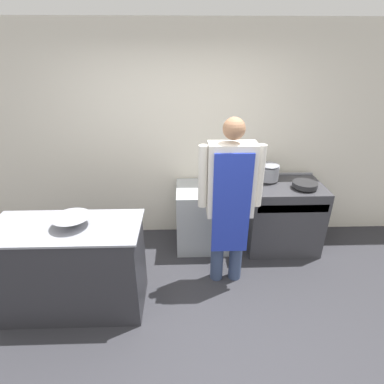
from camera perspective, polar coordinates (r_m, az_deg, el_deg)
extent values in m
plane|color=#2D2D33|center=(2.99, -1.89, -26.87)|extent=(14.00, 14.00, 0.00)
cube|color=silver|center=(3.87, -2.21, 10.18)|extent=(8.00, 0.05, 2.70)
cube|color=#2D2D33|center=(3.20, -21.80, -13.41)|extent=(1.33, 0.59, 0.92)
cube|color=gray|center=(2.94, -23.27, -6.21)|extent=(1.38, 0.62, 0.02)
cube|color=#38383D|center=(4.04, 16.69, -4.27)|extent=(0.90, 0.68, 0.87)
cube|color=gray|center=(3.65, 18.70, -2.96)|extent=(0.83, 0.03, 0.10)
cube|color=gray|center=(4.13, 16.16, 3.35)|extent=(0.90, 0.03, 0.02)
cube|color=#A8ADB2|center=(3.91, 1.94, -4.70)|extent=(0.65, 0.63, 0.81)
cube|color=silver|center=(3.62, 2.25, -6.60)|extent=(0.55, 0.02, 0.57)
cylinder|color=#38476B|center=(3.34, 4.86, -10.39)|extent=(0.14, 0.14, 0.84)
cylinder|color=#38476B|center=(3.36, 8.45, -10.25)|extent=(0.14, 0.14, 0.84)
cube|color=silver|center=(2.96, 7.43, 2.26)|extent=(0.46, 0.22, 0.75)
cube|color=#2338B2|center=(2.94, 7.55, -2.60)|extent=(0.37, 0.02, 1.07)
cylinder|color=silver|center=(2.91, 2.09, 2.89)|extent=(0.09, 0.09, 0.64)
cylinder|color=silver|center=(3.00, 12.71, 2.95)|extent=(0.09, 0.09, 0.64)
sphere|color=#9E7051|center=(2.80, 8.03, 11.88)|extent=(0.21, 0.21, 0.21)
cone|color=gray|center=(2.89, -21.88, -5.20)|extent=(0.34, 0.34, 0.10)
cylinder|color=gray|center=(3.85, 14.32, 3.54)|extent=(0.26, 0.26, 0.17)
ellipsoid|color=gray|center=(3.82, 14.49, 5.01)|extent=(0.25, 0.25, 0.05)
cylinder|color=#262628|center=(3.80, 20.70, 1.34)|extent=(0.29, 0.29, 0.06)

